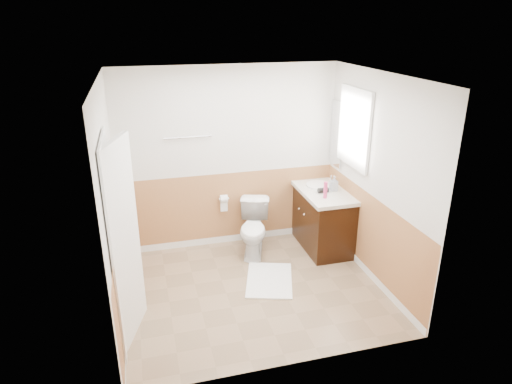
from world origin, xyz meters
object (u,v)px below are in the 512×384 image
object	(u,v)px
toilet	(254,229)
vanity_cabinet	(321,219)
bath_mat	(269,280)
soap_dispenser	(334,183)
lotion_bottle	(325,190)

from	to	relation	value
toilet	vanity_cabinet	size ratio (longest dim) A/B	0.65
toilet	bath_mat	size ratio (longest dim) A/B	0.90
bath_mat	vanity_cabinet	distance (m)	1.28
toilet	soap_dispenser	world-z (taller)	soap_dispenser
lotion_bottle	toilet	bearing A→B (deg)	159.47
vanity_cabinet	lotion_bottle	bearing A→B (deg)	-108.64
vanity_cabinet	lotion_bottle	distance (m)	0.64
vanity_cabinet	soap_dispenser	bearing A→B (deg)	-30.27
bath_mat	soap_dispenser	world-z (taller)	soap_dispenser
toilet	soap_dispenser	bearing A→B (deg)	12.40
bath_mat	soap_dispenser	bearing A→B (deg)	30.84
toilet	lotion_bottle	distance (m)	1.11
toilet	lotion_bottle	xyz separation A→B (m)	(0.87, -0.33, 0.60)
toilet	lotion_bottle	bearing A→B (deg)	-2.85
vanity_cabinet	lotion_bottle	size ratio (longest dim) A/B	5.00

